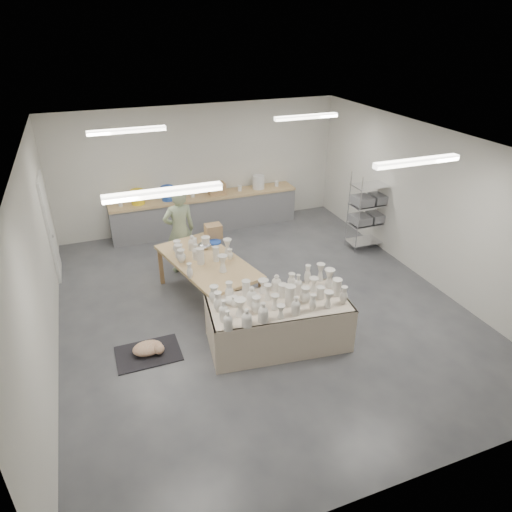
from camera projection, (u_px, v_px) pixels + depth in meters
name	position (u px, v px, depth m)	size (l,w,h in m)	color
room	(252.00, 200.00, 7.57)	(8.00, 8.02, 3.00)	#424449
back_counter	(205.00, 211.00, 11.31)	(4.60, 0.60, 1.24)	tan
wire_shelf	(370.00, 210.00, 10.23)	(0.88, 0.48, 1.80)	silver
drying_table	(278.00, 320.00, 7.30)	(2.34, 1.32, 1.14)	olive
work_table	(206.00, 257.00, 8.40)	(1.60, 2.41, 1.14)	tan
rug	(148.00, 353.00, 7.25)	(1.00, 0.70, 0.02)	black
cat	(149.00, 348.00, 7.19)	(0.55, 0.46, 0.20)	white
potter	(180.00, 231.00, 9.26)	(0.66, 0.43, 1.81)	#98AB84
red_stool	(179.00, 252.00, 9.78)	(0.40, 0.40, 0.31)	red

